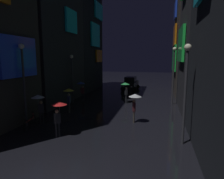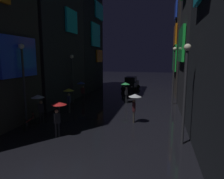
# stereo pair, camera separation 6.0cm
# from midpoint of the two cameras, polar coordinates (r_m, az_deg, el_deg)

# --- Properties ---
(building_left_far) EXTENTS (4.25, 8.12, 15.09)m
(building_left_far) POSITION_cam_midpoint_polar(r_m,az_deg,el_deg) (29.94, -8.63, 14.57)
(building_left_far) COLOR black
(building_left_far) RESTS_ON ground
(building_right_mid) EXTENTS (4.25, 7.57, 15.47)m
(building_right_mid) POSITION_cam_midpoint_polar(r_m,az_deg,el_deg) (18.99, 26.27, 17.59)
(building_right_mid) COLOR #232328
(building_right_mid) RESTS_ON ground
(building_right_far) EXTENTS (4.25, 7.34, 17.58)m
(building_right_far) POSITION_cam_midpoint_polar(r_m,az_deg,el_deg) (27.80, 22.31, 17.01)
(building_right_far) COLOR #2D2826
(building_right_far) RESTS_ON ground
(pedestrian_foreground_right_clear) EXTENTS (0.90, 0.90, 2.12)m
(pedestrian_foreground_right_clear) POSITION_cam_midpoint_polar(r_m,az_deg,el_deg) (14.17, 6.60, -3.02)
(pedestrian_foreground_right_clear) COLOR #38332D
(pedestrian_foreground_right_clear) RESTS_ON ground
(pedestrian_near_crossing_red) EXTENTS (0.90, 0.90, 2.12)m
(pedestrian_near_crossing_red) POSITION_cam_midpoint_polar(r_m,az_deg,el_deg) (12.05, -14.98, -5.42)
(pedestrian_near_crossing_red) COLOR black
(pedestrian_near_crossing_red) RESTS_ON ground
(pedestrian_far_right_yellow) EXTENTS (0.90, 0.90, 2.12)m
(pedestrian_far_right_yellow) POSITION_cam_midpoint_polar(r_m,az_deg,el_deg) (16.94, -12.13, -1.18)
(pedestrian_far_right_yellow) COLOR #38332D
(pedestrian_far_right_yellow) RESTS_ON ground
(pedestrian_foreground_left_blue) EXTENTS (0.90, 0.90, 2.12)m
(pedestrian_foreground_left_blue) POSITION_cam_midpoint_polar(r_m,az_deg,el_deg) (21.39, -8.58, 1.02)
(pedestrian_foreground_left_blue) COLOR black
(pedestrian_foreground_left_blue) RESTS_ON ground
(pedestrian_midstreet_centre_green) EXTENTS (0.90, 0.90, 2.12)m
(pedestrian_midstreet_centre_green) POSITION_cam_midpoint_polar(r_m,az_deg,el_deg) (20.50, 4.01, 0.75)
(pedestrian_midstreet_centre_green) COLOR black
(pedestrian_midstreet_centre_green) RESTS_ON ground
(pedestrian_midstreet_left_clear) EXTENTS (0.90, 0.90, 2.12)m
(pedestrian_midstreet_left_clear) POSITION_cam_midpoint_polar(r_m,az_deg,el_deg) (14.63, -20.04, -3.13)
(pedestrian_midstreet_left_clear) COLOR black
(pedestrian_midstreet_left_clear) RESTS_ON ground
(bicycle_parked_at_storefront) EXTENTS (0.41, 1.80, 0.96)m
(bicycle_parked_at_storefront) POSITION_cam_midpoint_polar(r_m,az_deg,el_deg) (14.50, -22.30, -8.61)
(bicycle_parked_at_storefront) COLOR black
(bicycle_parked_at_storefront) RESTS_ON ground
(car_distant) EXTENTS (2.41, 4.22, 1.92)m
(car_distant) POSITION_cam_midpoint_polar(r_m,az_deg,el_deg) (28.97, 5.46, 1.68)
(car_distant) COLOR black
(car_distant) RESTS_ON ground
(streetlamp_left_near) EXTENTS (0.36, 0.36, 5.52)m
(streetlamp_left_near) POSITION_cam_midpoint_polar(r_m,az_deg,el_deg) (14.31, -23.87, 3.61)
(streetlamp_left_near) COLOR #2D2D33
(streetlamp_left_near) RESTS_ON ground
(streetlamp_right_near) EXTENTS (0.36, 0.36, 5.32)m
(streetlamp_right_near) POSITION_cam_midpoint_polar(r_m,az_deg,el_deg) (10.98, 20.40, 1.81)
(streetlamp_right_near) COLOR #2D2D33
(streetlamp_right_near) RESTS_ON ground
(streetlamp_right_far) EXTENTS (0.36, 0.36, 5.64)m
(streetlamp_right_far) POSITION_cam_midpoint_polar(r_m,az_deg,el_deg) (20.52, 17.35, 5.56)
(streetlamp_right_far) COLOR #2D2D33
(streetlamp_right_far) RESTS_ON ground
(streetlamp_left_far) EXTENTS (0.36, 0.36, 4.92)m
(streetlamp_left_far) POSITION_cam_midpoint_polar(r_m,az_deg,el_deg) (20.74, -11.22, 4.74)
(streetlamp_left_far) COLOR #2D2D33
(streetlamp_left_far) RESTS_ON ground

